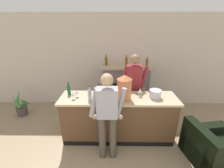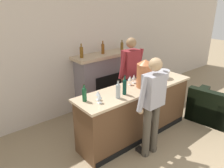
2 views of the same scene
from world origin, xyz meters
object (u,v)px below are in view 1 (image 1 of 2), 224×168
Objects in this scene: person_bartender at (133,87)px; wine_bottle_port_short at (69,89)px; ice_bucket_steel at (155,94)px; wine_glass_by_dispenser at (140,91)px; copper_dispenser at (124,87)px; wine_glass_mid_counter at (123,89)px; wine_glass_front_right at (77,92)px; fireplace_stone at (125,87)px; wine_glass_back_row at (117,89)px; wine_bottle_merlot_tall at (99,93)px; person_customer at (107,115)px; wine_bottle_riesling_slim at (90,94)px; wine_glass_near_bucket at (73,94)px; potted_plant_corner at (21,106)px; armchair_black at (212,149)px.

wine_bottle_port_short is (-1.44, -0.46, 0.14)m from person_bartender.
ice_bucket_steel is 0.31m from wine_glass_by_dispenser.
ice_bucket_steel is 1.82m from wine_bottle_port_short.
person_bartender reaches higher than copper_dispenser.
ice_bucket_steel is at bearing -14.85° from wine_glass_mid_counter.
fireplace_stone is at bearing 50.39° from wine_glass_front_right.
wine_bottle_merlot_tall is at bearing -145.47° from wine_glass_back_row.
person_customer is 5.55× the size of wine_bottle_riesling_slim.
wine_glass_by_dispenser is (-0.30, 0.05, 0.05)m from ice_bucket_steel.
wine_glass_near_bucket is (-1.30, -0.67, 0.13)m from person_bartender.
fireplace_stone reaches higher than wine_bottle_port_short.
person_bartender reaches higher than wine_glass_front_right.
potted_plant_corner is at bearing 161.40° from copper_dispenser.
wine_glass_front_right is 0.92× the size of wine_glass_back_row.
potted_plant_corner is (-4.49, 1.52, 0.00)m from armchair_black.
wine_glass_mid_counter is 0.38m from wine_glass_by_dispenser.
person_customer is 5.03× the size of wine_bottle_merlot_tall.
person_bartender is at bearing 66.96° from copper_dispenser.
wine_bottle_port_short is at bearing 170.82° from copper_dispenser.
potted_plant_corner is 4.54× the size of wine_glass_near_bucket.
wine_glass_back_row is at bearing 28.21° from wine_bottle_riesling_slim.
fireplace_stone is 9.53× the size of wine_glass_back_row.
person_customer reaches higher than wine_glass_by_dispenser.
potted_plant_corner is 2.24m from wine_glass_near_bucket.
person_bartender is 3.48× the size of copper_dispenser.
wine_bottle_merlot_tall is (-0.65, -1.47, 0.49)m from fireplace_stone.
wine_glass_near_bucket is (-2.67, 0.54, 0.87)m from armchair_black.
wine_glass_mid_counter is at bearing 7.86° from wine_glass_back_row.
copper_dispenser is at bearing -86.99° from wine_glass_mid_counter.
wine_bottle_merlot_tall reaches higher than wine_bottle_port_short.
wine_bottle_port_short is 1.57× the size of wine_glass_by_dispenser.
wine_glass_back_row is (-0.13, 0.24, -0.13)m from copper_dispenser.
armchair_black is 5.77× the size of wine_glass_by_dispenser.
person_bartender is 9.95× the size of wine_glass_by_dispenser.
person_customer is 6.85× the size of ice_bucket_steel.
copper_dispenser is 0.30m from wine_glass_back_row.
ice_bucket_steel is at bearing 29.99° from person_customer.
person_bartender is (0.13, -0.80, 0.32)m from fireplace_stone.
person_customer is at bearing -40.63° from wine_glass_front_right.
fireplace_stone is 6.57× the size of ice_bucket_steel.
fireplace_stone is 2.01m from person_customer.
wine_glass_by_dispenser is (1.03, 0.19, -0.01)m from wine_bottle_riesling_slim.
potted_plant_corner is 1.41× the size of copper_dispenser.
person_bartender is 10.42× the size of wine_glass_back_row.
wine_glass_mid_counter is (-0.01, 0.25, -0.14)m from copper_dispenser.
wine_glass_back_row reaches higher than armchair_black.
person_bartender reaches higher than wine_glass_near_bucket.
wine_glass_front_right is at bearing -178.00° from wine_glass_by_dispenser.
potted_plant_corner is at bearing 154.94° from wine_glass_front_right.
armchair_black is at bearing -14.12° from wine_bottle_merlot_tall.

